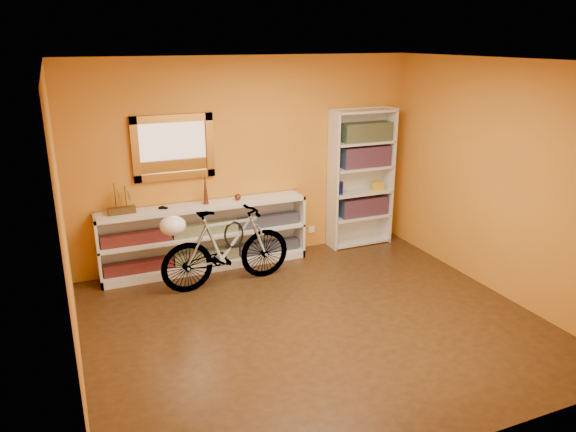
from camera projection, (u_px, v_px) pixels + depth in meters
name	position (u px, v px, depth m)	size (l,w,h in m)	color
floor	(314.00, 323.00, 5.62)	(4.50, 4.00, 0.01)	#311C0D
ceiling	(319.00, 60.00, 4.81)	(4.50, 4.00, 0.01)	silver
back_wall	(248.00, 161.00, 6.97)	(4.50, 0.01, 2.60)	#C7761D
left_wall	(64.00, 234.00, 4.38)	(0.01, 4.00, 2.60)	#C7761D
right_wall	(500.00, 179.00, 6.05)	(0.01, 4.00, 2.60)	#C7761D
gilt_mirror	(173.00, 147.00, 6.51)	(0.98, 0.06, 0.78)	#905A1A
wall_socket	(311.00, 229.00, 7.61)	(0.09, 0.01, 0.09)	silver
console_unit	(205.00, 237.00, 6.84)	(2.60, 0.35, 0.85)	silver
cd_row_lower	(207.00, 256.00, 6.90)	(2.50, 0.13, 0.14)	black
cd_row_upper	(205.00, 229.00, 6.78)	(2.50, 0.13, 0.14)	navy
model_ship	(121.00, 198.00, 6.29)	(0.31, 0.12, 0.37)	#3D2911
toy_car	(163.00, 209.00, 6.52)	(0.00, 0.00, 0.00)	black
bronze_ornament	(205.00, 189.00, 6.65)	(0.07, 0.07, 0.39)	#542B1C
decorative_orb	(238.00, 197.00, 6.85)	(0.08, 0.08, 0.08)	#542B1C
bookcase	(361.00, 178.00, 7.52)	(0.90, 0.30, 1.90)	silver
book_row_a	(363.00, 206.00, 7.66)	(0.70, 0.22, 0.26)	maroon
book_row_b	(365.00, 156.00, 7.44)	(0.70, 0.22, 0.28)	maroon
book_row_c	(366.00, 132.00, 7.34)	(0.70, 0.22, 0.25)	#174051
travel_mug	(340.00, 188.00, 7.41)	(0.08, 0.08, 0.18)	navy
red_tin	(349.00, 135.00, 7.28)	(0.15, 0.15, 0.20)	maroon
yellow_bag	(378.00, 186.00, 7.62)	(0.16, 0.11, 0.12)	gold
bicycle	(227.00, 247.00, 6.37)	(1.61, 0.42, 0.95)	silver
helmet	(173.00, 226.00, 5.99)	(0.29, 0.28, 0.22)	white
u_lock	(234.00, 234.00, 6.36)	(0.24, 0.24, 0.03)	black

